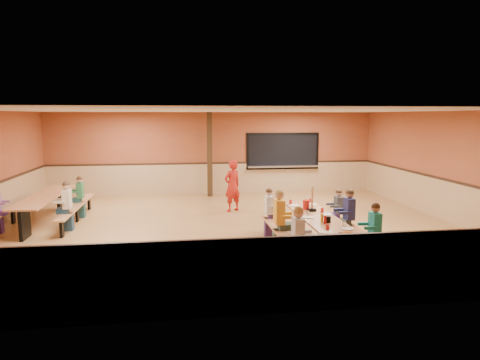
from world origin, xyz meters
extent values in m
plane|color=olive|center=(0.00, 0.00, 0.00)|extent=(12.00, 12.00, 0.00)
cube|color=#984B2C|center=(0.00, 5.00, 1.50)|extent=(12.00, 0.04, 3.00)
cube|color=#984B2C|center=(0.00, -5.00, 1.50)|extent=(12.00, 0.04, 3.00)
cube|color=#984B2C|center=(6.00, 0.00, 1.50)|extent=(0.04, 10.00, 3.00)
cube|color=white|center=(0.00, 0.00, 3.00)|extent=(12.00, 10.00, 0.04)
cube|color=black|center=(2.60, 4.97, 1.55)|extent=(2.60, 0.06, 1.20)
cube|color=silver|center=(2.60, 4.88, 0.98)|extent=(2.70, 0.28, 0.06)
cube|color=black|center=(-0.20, 4.40, 1.50)|extent=(0.18, 0.18, 3.00)
cube|color=#B17046|center=(1.67, -2.34, 0.72)|extent=(0.75, 3.60, 0.04)
cube|color=black|center=(1.67, -3.89, 0.35)|extent=(0.08, 0.60, 0.70)
cube|color=black|center=(1.67, -0.79, 0.35)|extent=(0.08, 0.60, 0.70)
cube|color=#B17046|center=(0.85, -2.34, 0.43)|extent=(0.26, 3.60, 0.04)
cube|color=black|center=(0.85, -2.34, 0.21)|extent=(0.06, 0.18, 0.41)
cube|color=#B17046|center=(2.50, -2.34, 0.43)|extent=(0.26, 3.60, 0.04)
cube|color=black|center=(2.50, -2.34, 0.21)|extent=(0.06, 0.18, 0.41)
cube|color=#B17046|center=(-4.88, 1.16, 0.72)|extent=(0.75, 3.60, 0.04)
cube|color=black|center=(-4.88, -0.39, 0.35)|extent=(0.08, 0.60, 0.70)
cube|color=black|center=(-4.88, 2.71, 0.35)|extent=(0.08, 0.60, 0.70)
cube|color=#B17046|center=(-5.71, 1.16, 0.43)|extent=(0.26, 3.60, 0.04)
cube|color=black|center=(-5.71, 1.16, 0.21)|extent=(0.06, 0.18, 0.41)
cube|color=#B17046|center=(-4.06, 1.16, 0.43)|extent=(0.26, 3.60, 0.04)
cube|color=black|center=(-4.06, 1.16, 0.21)|extent=(0.06, 0.18, 0.41)
imported|color=#B41D14|center=(0.31, 1.86, 0.78)|extent=(0.68, 0.61, 1.56)
cylinder|color=red|center=(1.61, -1.47, 0.85)|extent=(0.16, 0.16, 0.22)
cube|color=black|center=(1.69, -2.68, 0.80)|extent=(0.10, 0.14, 0.13)
cylinder|color=yellow|center=(1.59, -2.64, 0.82)|extent=(0.06, 0.06, 0.17)
cylinder|color=#B2140F|center=(1.60, -2.80, 0.82)|extent=(0.06, 0.06, 0.17)
cube|color=black|center=(1.69, -1.65, 0.77)|extent=(0.16, 0.16, 0.06)
cube|color=#B17046|center=(1.69, -1.65, 1.05)|extent=(0.02, 0.09, 0.50)
camera|label=1|loc=(-1.20, -10.76, 2.87)|focal=32.00mm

